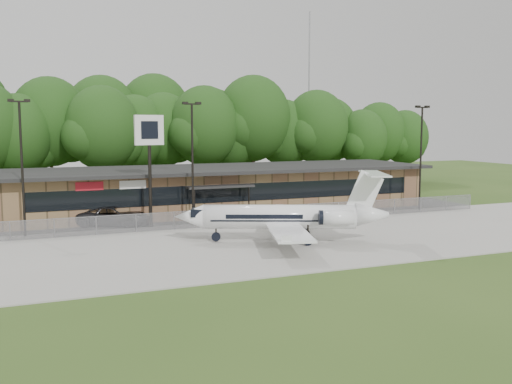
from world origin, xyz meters
name	(u,v)px	position (x,y,z in m)	size (l,w,h in m)	color
ground	(350,265)	(0.00, 0.00, 0.00)	(160.00, 160.00, 0.00)	#324E1C
apron	(292,240)	(0.00, 8.00, 0.04)	(64.00, 18.00, 0.08)	#9E9B93
parking_lot	(237,217)	(0.00, 19.50, 0.03)	(50.00, 9.00, 0.06)	#383835
terminal	(221,188)	(0.00, 23.94, 2.18)	(41.00, 11.65, 4.30)	olive
fence	(256,216)	(0.00, 15.00, 0.78)	(46.00, 0.04, 1.52)	gray
treeline	(175,132)	(0.00, 42.00, 7.50)	(72.00, 12.00, 15.00)	#1D3E13
radio_mast	(309,97)	(22.00, 48.00, 12.50)	(0.20, 0.20, 25.00)	gray
light_pole_left	(22,157)	(-18.00, 16.50, 5.98)	(1.55, 0.30, 10.23)	black
light_pole_mid	(192,154)	(-5.00, 16.50, 5.98)	(1.55, 0.30, 10.23)	black
light_pole_right	(421,150)	(18.00, 16.50, 5.98)	(1.55, 0.30, 10.23)	black
business_jet	(287,218)	(-0.77, 7.16, 1.84)	(14.97, 13.36, 5.15)	white
suv	(114,216)	(-11.12, 18.87, 0.83)	(2.75, 5.97, 1.66)	#313133
pole_sign	(149,142)	(-8.47, 16.79, 7.00)	(2.41, 0.62, 9.15)	black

